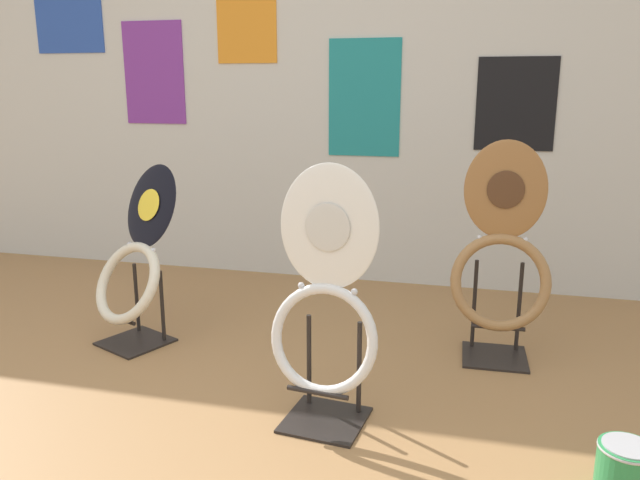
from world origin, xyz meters
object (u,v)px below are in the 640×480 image
object	(u,v)px
toilet_seat_display_jazz_black	(135,264)
toilet_seat_display_white_plain	(325,311)
paint_can	(625,470)
toilet_seat_display_woodgrain	(501,262)

from	to	relation	value
toilet_seat_display_jazz_black	toilet_seat_display_white_plain	bearing A→B (deg)	-25.77
toilet_seat_display_white_plain	toilet_seat_display_jazz_black	distance (m)	1.14
toilet_seat_display_white_plain	paint_can	world-z (taller)	toilet_seat_display_white_plain
toilet_seat_display_jazz_black	toilet_seat_display_woodgrain	xyz separation A→B (m)	(1.63, 0.22, 0.07)
toilet_seat_display_jazz_black	toilet_seat_display_woodgrain	world-z (taller)	toilet_seat_display_woodgrain
toilet_seat_display_white_plain	toilet_seat_display_woodgrain	world-z (taller)	toilet_seat_display_woodgrain
toilet_seat_display_woodgrain	toilet_seat_display_white_plain	bearing A→B (deg)	-130.15
toilet_seat_display_jazz_black	paint_can	world-z (taller)	toilet_seat_display_jazz_black
paint_can	toilet_seat_display_jazz_black	bearing A→B (deg)	160.66
toilet_seat_display_jazz_black	paint_can	bearing A→B (deg)	-19.34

